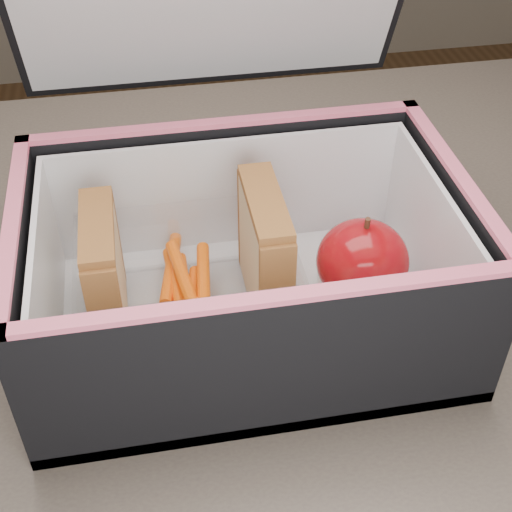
# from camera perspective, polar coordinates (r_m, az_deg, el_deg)

# --- Properties ---
(kitchen_table) EXTENTS (1.20, 0.80, 0.75)m
(kitchen_table) POSITION_cam_1_polar(r_m,az_deg,el_deg) (0.69, 0.75, -8.43)
(kitchen_table) COLOR brown
(kitchen_table) RESTS_ON ground
(lunch_bag) EXTENTS (0.34, 0.31, 0.33)m
(lunch_bag) POSITION_cam_1_polar(r_m,az_deg,el_deg) (0.55, -0.94, 0.23)
(lunch_bag) COLOR black
(lunch_bag) RESTS_ON kitchen_table
(plastic_tub) EXTENTS (0.17, 0.12, 0.07)m
(plastic_tub) POSITION_cam_1_polar(r_m,az_deg,el_deg) (0.56, -5.51, -1.98)
(plastic_tub) COLOR white
(plastic_tub) RESTS_ON lunch_bag
(sandwich_left) EXTENTS (0.02, 0.09, 0.10)m
(sandwich_left) POSITION_cam_1_polar(r_m,az_deg,el_deg) (0.55, -12.00, -1.37)
(sandwich_left) COLOR beige
(sandwich_left) RESTS_ON plastic_tub
(sandwich_right) EXTENTS (0.03, 0.09, 0.10)m
(sandwich_right) POSITION_cam_1_polar(r_m,az_deg,el_deg) (0.56, 0.70, 0.33)
(sandwich_right) COLOR beige
(sandwich_right) RESTS_ON plastic_tub
(carrot_sticks) EXTENTS (0.05, 0.14, 0.03)m
(carrot_sticks) POSITION_cam_1_polar(r_m,az_deg,el_deg) (0.58, -5.75, -2.98)
(carrot_sticks) COLOR #FD4913
(carrot_sticks) RESTS_ON plastic_tub
(paper_napkin) EXTENTS (0.08, 0.09, 0.01)m
(paper_napkin) POSITION_cam_1_polar(r_m,az_deg,el_deg) (0.60, 8.21, -3.02)
(paper_napkin) COLOR white
(paper_napkin) RESTS_ON lunch_bag
(red_apple) EXTENTS (0.09, 0.09, 0.08)m
(red_apple) POSITION_cam_1_polar(r_m,az_deg,el_deg) (0.57, 8.51, -0.45)
(red_apple) COLOR #9B000C
(red_apple) RESTS_ON paper_napkin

